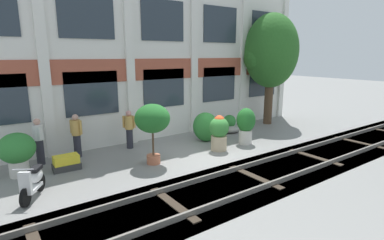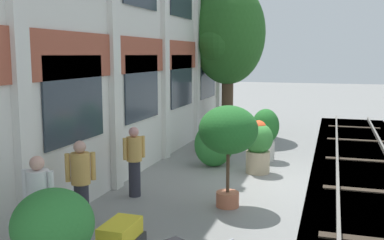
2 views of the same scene
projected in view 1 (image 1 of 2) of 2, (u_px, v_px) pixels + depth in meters
The scene contains 15 objects.
ground_plane at pixel (206, 154), 11.45m from camera, with size 80.00×80.00×0.00m, color gray.
apartment_facade at pixel (160, 41), 13.18m from camera, with size 16.48×0.64×8.70m.
rail_tracks at pixel (257, 180), 9.37m from camera, with size 24.12×2.80×0.43m.
broadleaf_tree at pixel (271, 53), 15.72m from camera, with size 2.95×2.81×5.84m.
potted_plant_fluted_column at pixel (246, 124), 12.63m from camera, with size 0.80×0.80×1.54m.
potted_plant_glazed_jar at pixel (219, 131), 11.78m from camera, with size 0.77×0.77×1.41m.
potted_plant_low_pan at pixel (152, 120), 10.14m from camera, with size 1.21×1.21×2.10m.
potted_plant_stone_basin at pixel (17, 151), 9.21m from camera, with size 1.08×1.08×1.39m.
potted_plant_wide_bowl at pixel (229, 126), 14.62m from camera, with size 1.05×1.05×0.85m.
potted_plant_square_trough at pixel (66, 163), 9.85m from camera, with size 0.88×0.54×0.49m.
scooter_near_curb at pixel (33, 182), 7.91m from camera, with size 0.81×1.24×0.98m.
resident_by_doorway at pixel (129, 128), 12.01m from camera, with size 0.44×0.36×1.55m.
resident_watching_tracks at pixel (39, 140), 10.20m from camera, with size 0.34×0.53×1.62m.
resident_near_plants at pixel (77, 134), 10.95m from camera, with size 0.34×0.46×1.62m.
topiary_hedge at pixel (206, 127), 13.00m from camera, with size 1.16×0.70×1.29m, color #2D7A33.
Camera 1 is at (-6.72, -8.60, 3.73)m, focal length 28.00 mm.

